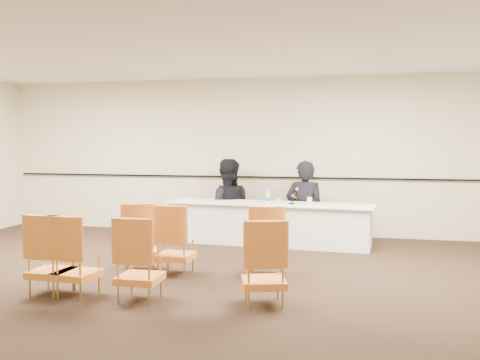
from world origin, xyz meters
name	(u,v)px	position (x,y,z in m)	size (l,w,h in m)	color
floor	(177,285)	(0.00, 0.00, 0.00)	(10.00, 10.00, 0.00)	black
ceiling	(175,39)	(0.00, 0.00, 3.00)	(10.00, 10.00, 0.00)	white
wall_back	(246,156)	(0.00, 4.00, 1.50)	(10.00, 0.04, 3.00)	beige
wall_rail	(246,177)	(0.00, 3.96, 1.10)	(9.80, 0.04, 0.03)	black
panel_table	(269,223)	(0.63, 2.94, 0.36)	(3.59, 0.83, 0.72)	white
panelist_main	(305,213)	(1.20, 3.44, 0.49)	(0.70, 0.46, 1.92)	black
panelist_main_chair	(305,214)	(1.20, 3.44, 0.47)	(0.50, 0.50, 0.95)	orange
panelist_second	(227,211)	(-0.28, 3.55, 0.47)	(0.96, 0.75, 1.97)	black
panelist_second_chair	(227,211)	(-0.28, 3.55, 0.47)	(0.50, 0.50, 0.95)	orange
papers	(301,204)	(1.20, 2.84, 0.72)	(0.30, 0.22, 0.00)	white
microphone	(292,196)	(1.05, 2.84, 0.86)	(0.10, 0.20, 0.28)	black
water_bottle	(268,196)	(0.64, 2.83, 0.85)	(0.08, 0.08, 0.26)	#178078
drinking_glass	(279,201)	(0.83, 2.79, 0.77)	(0.06, 0.06, 0.10)	silver
coffee_cup	(309,201)	(1.35, 2.76, 0.79)	(0.09, 0.09, 0.13)	white
aud_chair_front_left	(140,236)	(-0.76, 0.63, 0.47)	(0.50, 0.50, 0.95)	orange
aud_chair_front_mid	(176,239)	(-0.20, 0.52, 0.47)	(0.50, 0.50, 0.95)	orange
aud_chair_front_right	(265,240)	(0.98, 0.72, 0.47)	(0.50, 0.50, 0.95)	orange
aud_chair_back_left	(52,253)	(-1.29, -0.66, 0.47)	(0.50, 0.50, 0.95)	orange
aud_chair_back_mid	(140,258)	(-0.19, -0.67, 0.47)	(0.50, 0.50, 0.95)	orange
aud_chair_back_right	(264,262)	(1.19, -0.53, 0.47)	(0.50, 0.50, 0.95)	orange
aud_chair_extra	(76,255)	(-0.97, -0.68, 0.47)	(0.50, 0.50, 0.95)	orange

